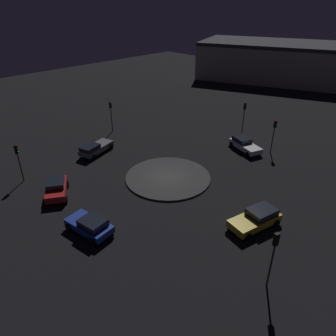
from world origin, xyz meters
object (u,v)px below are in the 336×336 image
Objects in this scene: car_white at (244,144)px; traffic_light_north at (111,110)px; car_yellow at (256,218)px; traffic_light_northwest at (18,156)px; car_grey at (95,148)px; car_blue at (90,225)px; traffic_light_east_near at (244,112)px; traffic_light_south at (274,249)px; traffic_light_east at (274,130)px; car_red at (56,188)px; store_building at (273,61)px.

traffic_light_north is (-7.70, 16.09, 2.26)m from car_white.
traffic_light_north is at bearing -135.03° from car_white.
car_yellow is 22.92m from traffic_light_northwest.
car_grey is 7.41m from traffic_light_north.
traffic_light_northwest reaches higher than car_yellow.
traffic_light_north is (5.61, 4.28, 2.26)m from car_grey.
traffic_light_north is (13.87, 16.06, 2.23)m from car_blue.
traffic_light_north is 17.60m from traffic_light_east_near.
car_white is 0.99× the size of car_grey.
car_grey is at bearing 43.74° from traffic_light_northwest.
traffic_light_south reaches higher than car_blue.
car_grey is 20.88m from traffic_light_east.
traffic_light_east is 1.02× the size of traffic_light_northwest.
traffic_light_northwest reaches higher than car_red.
traffic_light_south is (5.20, -12.48, 2.32)m from car_blue.
traffic_light_east_near is at bearing -130.17° from car_yellow.
car_red is at bearing -4.18° from traffic_light_east.
car_yellow is 18.11m from car_red.
store_building is at bearing -11.05° from car_grey.
traffic_light_south reaches higher than car_red.
store_building is at bearing -82.49° from car_blue.
car_blue is 0.97× the size of car_red.
car_red is at bearing -41.12° from traffic_light_north.
car_red is 19.98m from traffic_light_south.
car_yellow is 14.76m from traffic_light_east.
traffic_light_east is at bearing -60.47° from car_grey.
car_white is at bearing -76.47° from car_red.
car_white is 3.76m from traffic_light_east.
car_red is at bearing 77.85° from store_building.
traffic_light_south reaches higher than traffic_light_northwest.
car_white is 1.11× the size of traffic_light_north.
car_yellow is 1.11× the size of traffic_light_north.
traffic_light_east_near is (15.76, 11.78, 2.29)m from car_yellow.
traffic_light_northwest is (-8.64, -0.16, 2.10)m from car_grey.
store_building reaches higher than traffic_light_east_near.
car_white is at bearing 39.45° from traffic_light_north.
store_building is (35.43, 16.47, 3.12)m from car_white.
traffic_light_northwest is (-21.95, 11.65, 2.10)m from car_white.
traffic_light_northwest is at bearing -12.40° from traffic_light_east.
traffic_light_east_near reaches higher than traffic_light_north.
car_white is 1.15× the size of traffic_light_east.
car_white is 39.19m from store_building.
traffic_light_east_near is (17.45, -8.74, 2.34)m from car_grey.
traffic_light_east_near is 34.05m from store_building.
car_blue is at bearing -70.69° from car_white.
car_blue is 23.46m from traffic_light_east.
traffic_light_south is (4.44, -19.35, 2.29)m from car_red.
car_yellow reaches higher than car_blue.
car_grey is 1.19× the size of traffic_light_northwest.
car_white is (21.58, -0.03, -0.03)m from car_blue.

